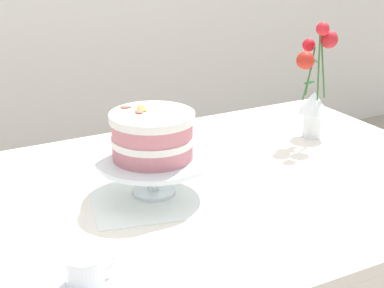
{
  "coord_description": "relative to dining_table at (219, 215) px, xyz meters",
  "views": [
    {
      "loc": [
        -0.75,
        -1.24,
        1.4
      ],
      "look_at": [
        -0.07,
        0.0,
        0.86
      ],
      "focal_mm": 56.27,
      "sensor_mm": 36.0,
      "label": 1
    }
  ],
  "objects": [
    {
      "name": "dining_table",
      "position": [
        0.0,
        0.0,
        0.0
      ],
      "size": [
        1.4,
        1.0,
        0.74
      ],
      "color": "white",
      "rests_on": "ground"
    },
    {
      "name": "teacup",
      "position": [
        -0.46,
        -0.27,
        0.12
      ],
      "size": [
        0.13,
        0.13,
        0.06
      ],
      "color": "white",
      "rests_on": "dining_table"
    },
    {
      "name": "flower_vase",
      "position": [
        0.45,
        0.18,
        0.24
      ],
      "size": [
        0.13,
        0.11,
        0.37
      ],
      "color": "silver",
      "rests_on": "dining_table"
    },
    {
      "name": "loose_petal_1",
      "position": [
        0.04,
        0.17,
        0.09
      ],
      "size": [
        0.03,
        0.03,
        0.0
      ],
      "primitive_type": "ellipsoid",
      "rotation": [
        0.0,
        0.0,
        6.13
      ],
      "color": "pink",
      "rests_on": "dining_table"
    },
    {
      "name": "linen_napkin",
      "position": [
        -0.17,
        0.03,
        0.09
      ],
      "size": [
        0.38,
        0.38,
        0.0
      ],
      "primitive_type": "cube",
      "rotation": [
        0.0,
        0.0,
        -0.23
      ],
      "color": "white",
      "rests_on": "dining_table"
    },
    {
      "name": "cake_stand",
      "position": [
        -0.17,
        0.03,
        0.17
      ],
      "size": [
        0.29,
        0.29,
        0.1
      ],
      "color": "silver",
      "rests_on": "linen_napkin"
    },
    {
      "name": "layer_cake",
      "position": [
        -0.17,
        0.03,
        0.25
      ],
      "size": [
        0.21,
        0.21,
        0.12
      ],
      "color": "#CC7A84",
      "rests_on": "cake_stand"
    }
  ]
}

